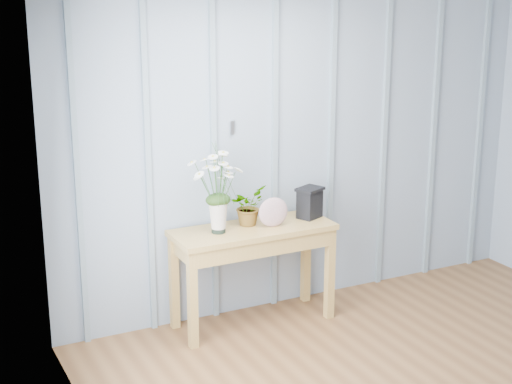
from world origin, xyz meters
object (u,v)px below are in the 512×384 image
sideboard (253,242)px  carved_box (310,202)px  daisy_vase (218,179)px  felt_disc_vessel (273,212)px

sideboard → carved_box: size_ratio=5.07×
daisy_vase → carved_box: bearing=1.2°
felt_disc_vessel → carved_box: bearing=20.8°
sideboard → daisy_vase: (-0.27, 0.00, 0.51)m
carved_box → sideboard: bearing=-177.6°
daisy_vase → felt_disc_vessel: daisy_vase is taller
sideboard → daisy_vase: daisy_vase is taller
sideboard → daisy_vase: bearing=179.0°
daisy_vase → carved_box: daisy_vase is taller
felt_disc_vessel → daisy_vase: bearing=-178.5°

